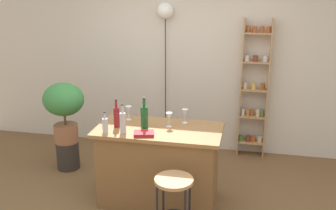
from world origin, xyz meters
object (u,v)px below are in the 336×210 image
Objects in this scene: potted_plant at (64,105)px; spice_shelf at (254,90)px; wine_glass_left at (169,117)px; bar_stool at (174,193)px; plant_stool at (68,155)px; wine_glass_center at (129,110)px; cookbook at (144,134)px; bottle_olive_oil at (144,117)px; bottle_spirits_clear at (117,117)px; wine_glass_right at (185,113)px; bottle_wine_red at (123,122)px; pendant_globe_light at (165,12)px; bottle_soda_blue at (105,125)px.

spice_shelf is at bearing 21.52° from potted_plant.
wine_glass_left is (1.50, -0.48, 0.12)m from potted_plant.
plant_stool is at bearing 145.40° from bar_stool.
wine_glass_center is (0.99, -0.35, 0.82)m from plant_stool.
wine_glass_center reaches higher than plant_stool.
bottle_olive_oil is at bearing 89.44° from cookbook.
bottle_spirits_clear is at bearing -172.95° from bottle_olive_oil.
wine_glass_center and wine_glass_right have the same top height.
bottle_wine_red reaches higher than wine_glass_right.
pendant_globe_light reaches higher than potted_plant.
cookbook is (-1.11, -1.73, -0.06)m from spice_shelf.
bottle_olive_oil is at bearing -149.12° from wine_glass_right.
bottle_spirits_clear is 0.58m from wine_glass_left.
bottle_wine_red is at bearing -146.46° from wine_glass_left.
bottle_wine_red is (-0.18, -0.20, -0.01)m from bottle_olive_oil.
plant_stool is at bearing 155.31° from bottle_olive_oil.
cookbook is at bearing 136.09° from bar_stool.
wine_glass_center is at bearing 99.25° from bottle_wine_red.
spice_shelf is at bearing 42.60° from wine_glass_center.
bottle_olive_oil is 1.84m from pendant_globe_light.
bottle_spirits_clear reaches higher than potted_plant.
spice_shelf is at bearing 57.59° from wine_glass_left.
bottle_soda_blue is at bearing -152.42° from wine_glass_left.
bottle_olive_oil reaches higher than wine_glass_left.
wine_glass_right is (-0.04, 0.84, 0.53)m from bar_stool.
bottle_soda_blue is 1.45× the size of wine_glass_right.
bottle_soda_blue is at bearing -146.99° from bottle_olive_oil.
bar_stool is 1.00m from wine_glass_right.
wine_glass_right is (0.77, 0.48, 0.03)m from bottle_soda_blue.
bar_stool is 1.02m from bottle_soda_blue.
bar_stool is 1.96× the size of bottle_spirits_clear.
bottle_wine_red is at bearing -36.12° from plant_stool.
wine_glass_left is (-0.19, 0.68, 0.53)m from bar_stool.
wine_glass_right is at bearing 2.39° from wine_glass_center.
potted_plant reaches higher than plant_stool.
cookbook is at bearing -122.81° from spice_shelf.
bar_stool is 1.82× the size of bottle_olive_oil.
wine_glass_right is at bearing 31.90° from bottle_soda_blue.
bottle_olive_oil is at bearing -41.05° from wine_glass_center.
bar_stool is 0.78× the size of potted_plant.
wine_glass_left reaches higher than cookbook.
wine_glass_left is at bearing -14.21° from wine_glass_center.
bottle_spirits_clear is 1.53× the size of cookbook.
potted_plant is (0.00, 0.00, 0.70)m from plant_stool.
bottle_wine_red is 0.74m from wine_glass_right.
bottle_wine_red is at bearing -52.62° from bottle_spirits_clear.
plant_stool is 1.20× the size of bottle_spirits_clear.
wine_glass_left is 1.00× the size of wine_glass_right.
bottle_wine_red is at bearing 148.08° from bar_stool.
bar_stool is 1.08m from bottle_spirits_clear.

